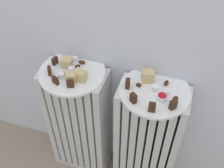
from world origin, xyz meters
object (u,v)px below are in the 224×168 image
(plate_left, at_px, (72,73))
(jam_bowl_right, at_px, (162,97))
(plate_right, at_px, (155,91))
(fork, at_px, (66,77))
(radiator_left, at_px, (79,123))
(radiator_right, at_px, (147,141))

(plate_left, height_order, jam_bowl_right, jam_bowl_right)
(plate_right, xyz_separation_m, fork, (-0.35, -0.04, 0.01))
(radiator_left, distance_m, jam_bowl_right, 0.53)
(plate_right, xyz_separation_m, jam_bowl_right, (0.03, -0.04, 0.02))
(radiator_right, height_order, plate_left, plate_left)
(plate_left, bearing_deg, jam_bowl_right, -6.00)
(radiator_right, distance_m, jam_bowl_right, 0.37)
(radiator_right, xyz_separation_m, jam_bowl_right, (0.03, -0.04, 0.36))
(jam_bowl_right, bearing_deg, fork, 179.50)
(radiator_left, height_order, jam_bowl_right, jam_bowl_right)
(radiator_left, bearing_deg, jam_bowl_right, -6.00)
(radiator_right, height_order, jam_bowl_right, jam_bowl_right)
(radiator_right, bearing_deg, fork, -174.14)
(plate_right, distance_m, fork, 0.36)
(plate_left, bearing_deg, radiator_right, 0.00)
(plate_left, relative_size, jam_bowl_right, 6.97)
(radiator_left, xyz_separation_m, plate_right, (0.35, -0.00, 0.35))
(plate_right, bearing_deg, radiator_right, 63.43)
(radiator_left, relative_size, plate_left, 2.42)
(radiator_left, xyz_separation_m, fork, (-0.01, -0.04, 0.35))
(radiator_left, distance_m, radiator_right, 0.35)
(plate_right, height_order, jam_bowl_right, jam_bowl_right)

